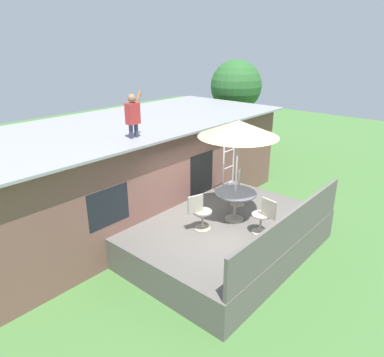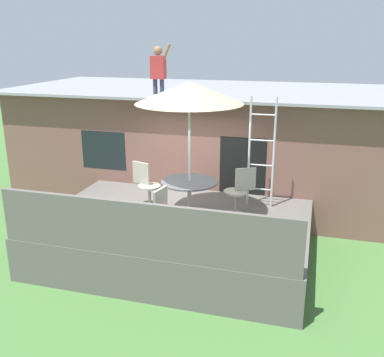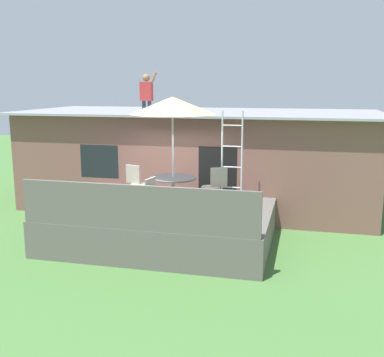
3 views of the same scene
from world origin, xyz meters
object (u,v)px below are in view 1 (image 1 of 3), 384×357
at_px(step_ladder, 229,159).
at_px(patio_chair_near, 264,216).
at_px(patio_chair_left, 200,212).
at_px(person_figure, 133,113).
at_px(patio_umbrella, 238,129).
at_px(patio_table, 235,198).
at_px(backyard_tree, 236,87).
at_px(patio_chair_right, 238,188).

distance_m(step_ladder, patio_chair_near, 2.46).
height_order(patio_chair_left, patio_chair_near, same).
bearing_deg(person_figure, patio_umbrella, -58.00).
xyz_separation_m(person_figure, patio_chair_left, (0.35, -1.81, -2.18)).
relative_size(patio_umbrella, person_figure, 2.29).
bearing_deg(patio_table, patio_chair_near, -100.13).
xyz_separation_m(patio_chair_near, backyard_tree, (6.78, 5.53, 1.91)).
height_order(step_ladder, patio_chair_right, step_ladder).
distance_m(patio_umbrella, patio_chair_left, 2.15).
height_order(patio_table, step_ladder, step_ladder).
xyz_separation_m(patio_umbrella, person_figure, (-1.33, 2.13, 0.29)).
distance_m(patio_chair_right, patio_chair_near, 1.71).
xyz_separation_m(step_ladder, backyard_tree, (5.46, 3.57, 1.27)).
bearing_deg(step_ladder, person_figure, 156.70).
height_order(patio_chair_left, backyard_tree, backyard_tree).
bearing_deg(patio_table, patio_umbrella, 90.00).
height_order(patio_umbrella, patio_chair_left, patio_umbrella).
bearing_deg(patio_chair_right, step_ladder, -147.95).
relative_size(patio_chair_right, backyard_tree, 0.21).
bearing_deg(patio_chair_left, person_figure, 119.23).
xyz_separation_m(patio_table, backyard_tree, (6.62, 4.62, 1.78)).
height_order(patio_umbrella, person_figure, person_figure).
xyz_separation_m(patio_chair_right, backyard_tree, (5.78, 4.15, 1.91)).
bearing_deg(patio_chair_right, patio_chair_near, 24.80).
distance_m(step_ladder, patio_chair_left, 2.35).
xyz_separation_m(person_figure, patio_chair_near, (1.17, -3.04, -2.18)).
bearing_deg(backyard_tree, step_ladder, -146.83).
relative_size(step_ladder, backyard_tree, 0.51).
xyz_separation_m(step_ladder, patio_chair_right, (-0.32, -0.59, -0.64)).
distance_m(patio_table, step_ladder, 1.65).
bearing_deg(patio_umbrella, patio_chair_near, -100.13).
xyz_separation_m(patio_umbrella, step_ladder, (1.16, 1.06, -1.25)).
bearing_deg(patio_umbrella, patio_chair_right, 29.16).
xyz_separation_m(patio_chair_left, backyard_tree, (7.60, 4.30, 1.91)).
xyz_separation_m(patio_table, patio_chair_left, (-0.98, 0.32, -0.13)).
distance_m(patio_table, patio_chair_left, 1.04).
relative_size(patio_table, patio_chair_near, 1.13).
distance_m(patio_umbrella, patio_chair_near, 2.10).
bearing_deg(patio_table, patio_chair_left, 161.83).
bearing_deg(patio_chair_left, backyard_tree, 47.69).
bearing_deg(patio_chair_near, patio_umbrella, 0.00).
distance_m(step_ladder, person_figure, 3.12).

